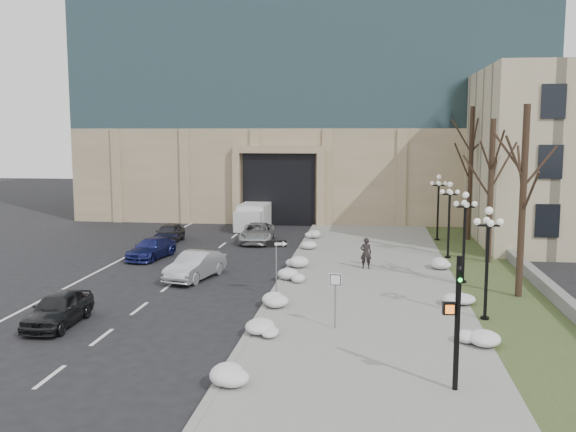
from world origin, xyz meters
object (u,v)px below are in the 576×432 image
object	(u,v)px
car_b	(195,266)
lamppost_d	(438,198)
lamppost_b	(465,225)
keep_sign	(335,289)
lamppost_a	(488,248)
car_e	(169,233)
lamppost_c	(449,210)
car_d	(257,233)
pedestrian	(366,253)
car_a	(58,309)
one_way_sign	(280,250)
box_truck	(255,216)
car_c	(151,249)
traffic_signal	(456,326)

from	to	relation	value
car_b	lamppost_d	bearing A→B (deg)	58.03
car_b	lamppost_b	bearing A→B (deg)	16.12
keep_sign	lamppost_a	xyz separation A→B (m)	(6.05, 2.09, 1.38)
car_e	lamppost_c	xyz separation A→B (m)	(18.78, -3.64, 2.40)
car_b	lamppost_d	xyz separation A→B (m)	(13.88, 13.62, 2.35)
car_d	pedestrian	xyz separation A→B (m)	(7.66, -8.31, 0.32)
lamppost_a	lamppost_c	xyz separation A→B (m)	(0.00, 13.00, 0.00)
keep_sign	lamppost_d	bearing A→B (deg)	74.98
car_a	keep_sign	bearing A→B (deg)	2.11
car_b	pedestrian	xyz separation A→B (m)	(8.92, 3.30, 0.27)
car_b	lamppost_a	distance (m)	15.25
keep_sign	lamppost_c	bearing A→B (deg)	68.79
car_b	lamppost_b	size ratio (longest dim) A/B	0.93
one_way_sign	lamppost_b	world-z (taller)	lamppost_b
keep_sign	car_d	bearing A→B (deg)	109.19
box_truck	lamppost_b	bearing A→B (deg)	-50.46
car_c	pedestrian	world-z (taller)	pedestrian
keep_sign	lamppost_c	distance (m)	16.31
car_b	box_truck	size ratio (longest dim) A/B	0.71
one_way_sign	keep_sign	size ratio (longest dim) A/B	1.18
one_way_sign	lamppost_a	bearing A→B (deg)	-28.83
car_d	keep_sign	xyz separation A→B (m)	(6.57, -19.57, 1.02)
car_e	lamppost_c	world-z (taller)	lamppost_c
car_c	lamppost_d	bearing A→B (deg)	35.10
lamppost_c	lamppost_d	xyz separation A→B (m)	(0.00, 6.50, 0.00)
car_c	car_e	bearing A→B (deg)	106.88
car_e	lamppost_b	bearing A→B (deg)	-30.34
car_e	traffic_signal	world-z (taller)	traffic_signal
lamppost_c	lamppost_d	distance (m)	6.50
car_a	traffic_signal	bearing A→B (deg)	-19.49
car_b	lamppost_a	world-z (taller)	lamppost_a
car_a	car_b	distance (m)	9.25
lamppost_c	one_way_sign	bearing A→B (deg)	-131.06
car_a	box_truck	size ratio (longest dim) A/B	0.65
lamppost_b	traffic_signal	bearing A→B (deg)	-98.79
lamppost_a	lamppost_b	distance (m)	6.50
car_d	keep_sign	distance (m)	20.67
car_d	lamppost_b	world-z (taller)	lamppost_b
lamppost_b	lamppost_c	distance (m)	6.50
lamppost_b	car_c	bearing A→B (deg)	166.17
car_b	one_way_sign	world-z (taller)	one_way_sign
car_a	keep_sign	distance (m)	11.16
car_d	one_way_sign	distance (m)	15.26
lamppost_d	one_way_sign	bearing A→B (deg)	-118.05
car_a	lamppost_d	distance (m)	28.21
pedestrian	keep_sign	xyz separation A→B (m)	(-1.10, -11.26, 0.70)
box_truck	lamppost_d	bearing A→B (deg)	-17.14
one_way_sign	keep_sign	world-z (taller)	one_way_sign
traffic_signal	car_d	bearing A→B (deg)	106.07
traffic_signal	lamppost_d	size ratio (longest dim) A/B	0.88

